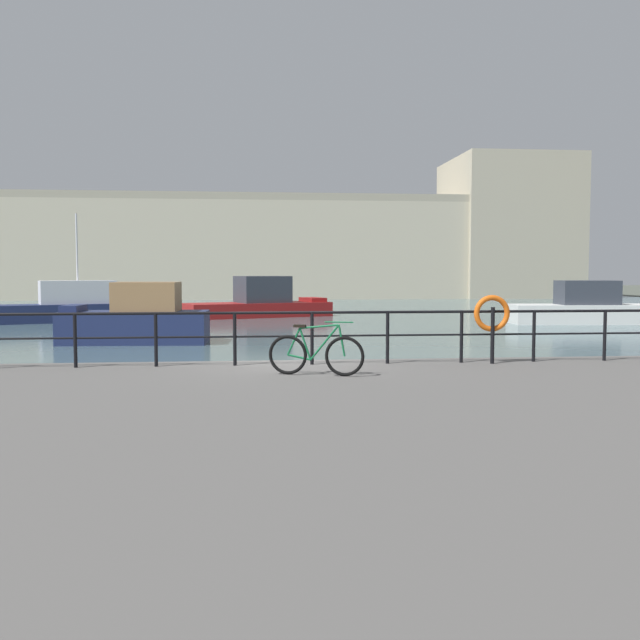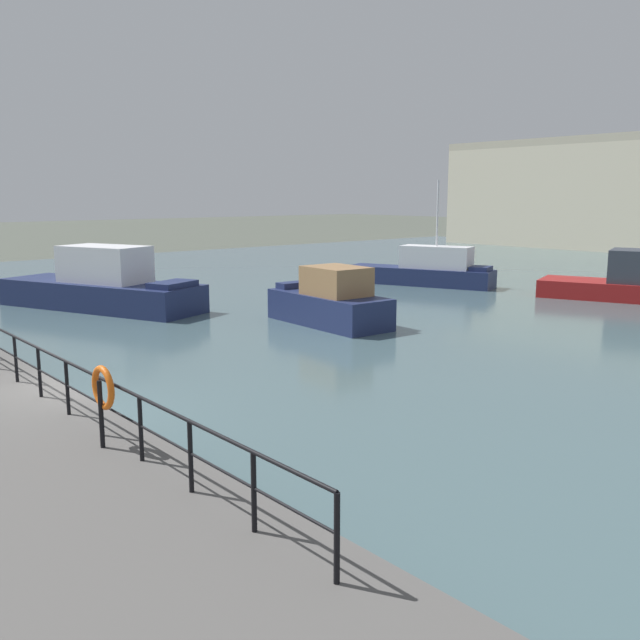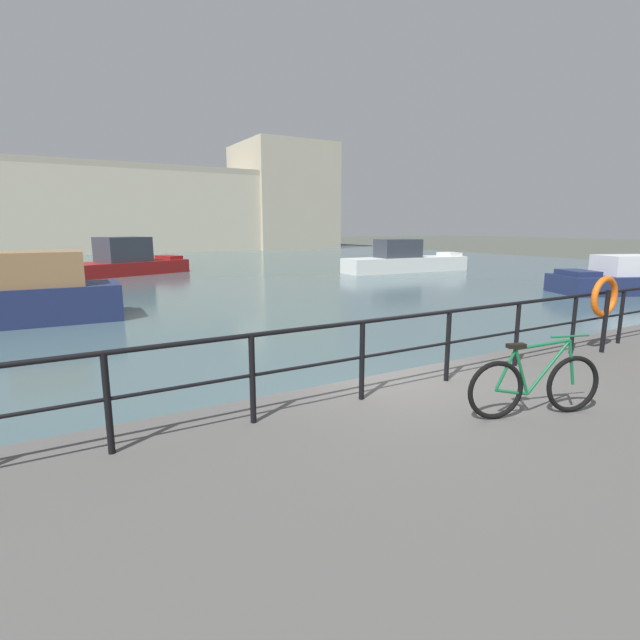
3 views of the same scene
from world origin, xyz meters
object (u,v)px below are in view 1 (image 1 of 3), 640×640
moored_green_narrowboat (137,319)px  life_ring_stand (492,316)px  parked_bicycle (316,354)px  moored_cabin_cruiser (598,309)px  moored_small_launch (260,303)px  moored_red_daysailer (66,306)px  harbor_building (316,246)px

moored_green_narrowboat → life_ring_stand: (9.05, -12.95, 0.87)m
parked_bicycle → life_ring_stand: (3.73, 1.34, 0.59)m
moored_cabin_cruiser → parked_bicycle: (-16.63, -22.11, 0.42)m
moored_green_narrowboat → moored_small_launch: bearing=-104.8°
moored_cabin_cruiser → moored_small_launch: moored_small_launch is taller
moored_cabin_cruiser → moored_green_narrowboat: size_ratio=1.69×
life_ring_stand → parked_bicycle: bearing=-160.3°
life_ring_stand → moored_cabin_cruiser: bearing=58.2°
moored_cabin_cruiser → moored_red_daysailer: (-27.39, 4.01, 0.07)m
moored_cabin_cruiser → moored_small_launch: bearing=161.2°
moored_small_launch → life_ring_stand: size_ratio=6.41×
moored_red_daysailer → life_ring_stand: 28.72m
harbor_building → moored_cabin_cruiser: harbor_building is taller
moored_small_launch → harbor_building: bearing=58.3°
moored_small_launch → parked_bicycle: (0.48, -29.47, 0.34)m
parked_bicycle → life_ring_stand: size_ratio=1.22×
parked_bicycle → moored_red_daysailer: bearing=130.6°
moored_cabin_cruiser → parked_bicycle: 27.66m
moored_red_daysailer → harbor_building: bearing=43.2°
harbor_building → moored_red_daysailer: (-16.62, -34.40, -4.47)m
harbor_building → life_ring_stand: size_ratio=46.40×
moored_cabin_cruiser → moored_green_narrowboat: bearing=-155.9°
harbor_building → moored_cabin_cruiser: (10.77, -38.40, -4.54)m
harbor_building → moored_cabin_cruiser: size_ratio=7.06×
moored_green_narrowboat → harbor_building: bearing=-100.8°
moored_cabin_cruiser → life_ring_stand: size_ratio=6.57×
moored_small_launch → life_ring_stand: (4.21, -28.14, 0.92)m
life_ring_stand → moored_green_narrowboat: bearing=124.9°
moored_cabin_cruiser → moored_small_launch: 18.62m
moored_red_daysailer → parked_bicycle: 28.25m
moored_cabin_cruiser → moored_red_daysailer: moored_red_daysailer is taller
harbor_building → moored_red_daysailer: size_ratio=7.83×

